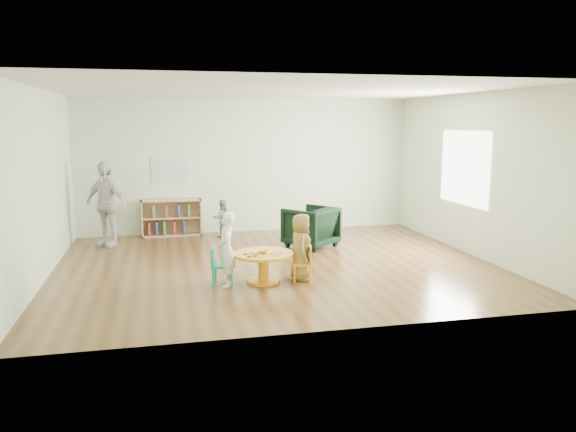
% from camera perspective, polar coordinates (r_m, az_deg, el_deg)
% --- Properties ---
extents(room, '(7.10, 7.00, 2.80)m').
position_cam_1_polar(room, '(8.92, -1.19, 6.86)').
color(room, '#57371B').
rests_on(room, ground).
extents(activity_table, '(0.88, 0.88, 0.48)m').
position_cam_1_polar(activity_table, '(8.17, -2.52, -4.67)').
color(activity_table, '#F7A714').
rests_on(activity_table, ground).
extents(kid_chair_left, '(0.36, 0.36, 0.55)m').
position_cam_1_polar(kid_chair_left, '(8.14, -6.98, -4.87)').
color(kid_chair_left, teal).
rests_on(kid_chair_left, ground).
extents(kid_chair_right, '(0.33, 0.33, 0.52)m').
position_cam_1_polar(kid_chair_right, '(8.24, 1.72, -4.73)').
color(kid_chair_right, '#F7A714').
rests_on(kid_chair_right, ground).
extents(bookshelf, '(1.20, 0.30, 0.75)m').
position_cam_1_polar(bookshelf, '(11.75, -11.80, -0.19)').
color(bookshelf, tan).
rests_on(bookshelf, ground).
extents(alphabet_poster, '(0.74, 0.01, 0.54)m').
position_cam_1_polar(alphabet_poster, '(11.75, -11.91, 4.65)').
color(alphabet_poster, white).
rests_on(alphabet_poster, ground).
extents(armchair, '(1.15, 1.16, 0.76)m').
position_cam_1_polar(armchair, '(10.45, 2.33, -1.10)').
color(armchair, black).
rests_on(armchair, ground).
extents(child_left, '(0.31, 0.42, 1.06)m').
position_cam_1_polar(child_left, '(7.97, -6.27, -3.39)').
color(child_left, white).
rests_on(child_left, ground).
extents(child_right, '(0.39, 0.53, 0.99)m').
position_cam_1_polar(child_right, '(8.24, 1.34, -3.18)').
color(child_right, yellow).
rests_on(child_right, ground).
extents(toddler, '(0.39, 0.31, 0.77)m').
position_cam_1_polar(toddler, '(11.41, -6.71, -0.24)').
color(toddler, '#1B1B43').
rests_on(toddler, ground).
extents(adult_caretaker, '(0.97, 0.89, 1.60)m').
position_cam_1_polar(adult_caretaker, '(11.02, -18.01, 1.19)').
color(adult_caretaker, silver).
rests_on(adult_caretaker, ground).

